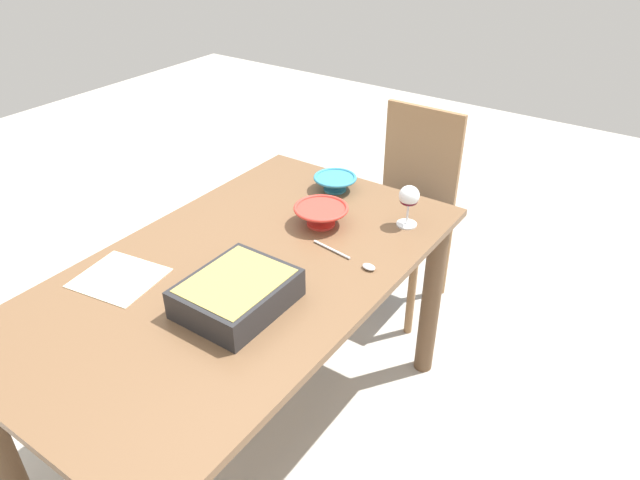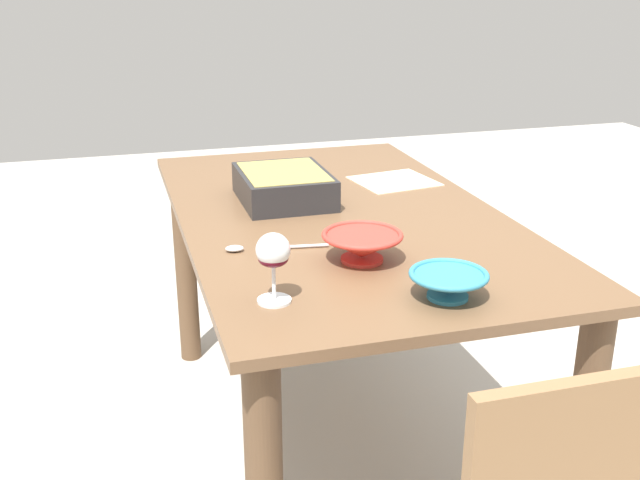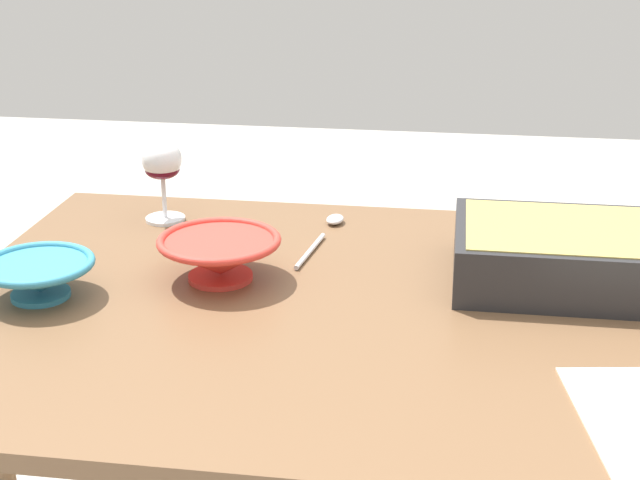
{
  "view_description": "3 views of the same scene",
  "coord_description": "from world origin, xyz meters",
  "px_view_note": "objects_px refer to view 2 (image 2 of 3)",
  "views": [
    {
      "loc": [
        -1.06,
        -1.03,
        1.77
      ],
      "look_at": [
        0.23,
        -0.14,
        0.79
      ],
      "focal_mm": 32.54,
      "sensor_mm": 36.0,
      "label": 1
    },
    {
      "loc": [
        1.91,
        -0.61,
        1.42
      ],
      "look_at": [
        0.27,
        -0.13,
        0.78
      ],
      "focal_mm": 42.87,
      "sensor_mm": 36.0,
      "label": 2
    },
    {
      "loc": [
        0.02,
        1.22,
        1.32
      ],
      "look_at": [
        0.22,
        -0.12,
        0.81
      ],
      "focal_mm": 52.29,
      "sensor_mm": 36.0,
      "label": 3
    }
  ],
  "objects_px": {
    "dining_table": "(338,259)",
    "wine_glass": "(273,255)",
    "casserole_dish": "(284,185)",
    "serving_spoon": "(256,248)",
    "napkin": "(394,181)",
    "small_bowl": "(362,245)",
    "mixing_bowl": "(448,283)"
  },
  "relations": [
    {
      "from": "dining_table",
      "to": "casserole_dish",
      "type": "relative_size",
      "value": 4.94
    },
    {
      "from": "napkin",
      "to": "serving_spoon",
      "type": "bearing_deg",
      "value": -48.72
    },
    {
      "from": "small_bowl",
      "to": "napkin",
      "type": "bearing_deg",
      "value": 152.43
    },
    {
      "from": "wine_glass",
      "to": "small_bowl",
      "type": "bearing_deg",
      "value": 123.66
    },
    {
      "from": "casserole_dish",
      "to": "small_bowl",
      "type": "height_order",
      "value": "casserole_dish"
    },
    {
      "from": "small_bowl",
      "to": "napkin",
      "type": "relative_size",
      "value": 0.8
    },
    {
      "from": "mixing_bowl",
      "to": "wine_glass",
      "type": "bearing_deg",
      "value": -102.97
    },
    {
      "from": "wine_glass",
      "to": "napkin",
      "type": "height_order",
      "value": "wine_glass"
    },
    {
      "from": "wine_glass",
      "to": "small_bowl",
      "type": "relative_size",
      "value": 0.79
    },
    {
      "from": "serving_spoon",
      "to": "mixing_bowl",
      "type": "bearing_deg",
      "value": 40.75
    },
    {
      "from": "napkin",
      "to": "casserole_dish",
      "type": "bearing_deg",
      "value": -74.93
    },
    {
      "from": "mixing_bowl",
      "to": "napkin",
      "type": "relative_size",
      "value": 0.7
    },
    {
      "from": "casserole_dish",
      "to": "serving_spoon",
      "type": "relative_size",
      "value": 1.21
    },
    {
      "from": "mixing_bowl",
      "to": "small_bowl",
      "type": "height_order",
      "value": "small_bowl"
    },
    {
      "from": "small_bowl",
      "to": "dining_table",
      "type": "bearing_deg",
      "value": 171.08
    },
    {
      "from": "serving_spoon",
      "to": "dining_table",
      "type": "bearing_deg",
      "value": 129.19
    },
    {
      "from": "dining_table",
      "to": "small_bowl",
      "type": "xyz_separation_m",
      "value": [
        0.36,
        -0.06,
        0.18
      ]
    },
    {
      "from": "wine_glass",
      "to": "serving_spoon",
      "type": "distance_m",
      "value": 0.31
    },
    {
      "from": "wine_glass",
      "to": "casserole_dish",
      "type": "distance_m",
      "value": 0.69
    },
    {
      "from": "wine_glass",
      "to": "napkin",
      "type": "relative_size",
      "value": 0.63
    },
    {
      "from": "small_bowl",
      "to": "serving_spoon",
      "type": "bearing_deg",
      "value": -120.95
    },
    {
      "from": "mixing_bowl",
      "to": "serving_spoon",
      "type": "bearing_deg",
      "value": -139.25
    },
    {
      "from": "small_bowl",
      "to": "napkin",
      "type": "xyz_separation_m",
      "value": [
        -0.61,
        0.32,
        -0.04
      ]
    },
    {
      "from": "dining_table",
      "to": "wine_glass",
      "type": "xyz_separation_m",
      "value": [
        0.52,
        -0.3,
        0.24
      ]
    },
    {
      "from": "casserole_dish",
      "to": "napkin",
      "type": "height_order",
      "value": "casserole_dish"
    },
    {
      "from": "serving_spoon",
      "to": "napkin",
      "type": "distance_m",
      "value": 0.72
    },
    {
      "from": "dining_table",
      "to": "serving_spoon",
      "type": "xyz_separation_m",
      "value": [
        0.23,
        -0.28,
        0.15
      ]
    },
    {
      "from": "dining_table",
      "to": "wine_glass",
      "type": "bearing_deg",
      "value": -29.99
    },
    {
      "from": "casserole_dish",
      "to": "serving_spoon",
      "type": "distance_m",
      "value": 0.4
    },
    {
      "from": "mixing_bowl",
      "to": "serving_spoon",
      "type": "distance_m",
      "value": 0.5
    },
    {
      "from": "dining_table",
      "to": "wine_glass",
      "type": "height_order",
      "value": "wine_glass"
    },
    {
      "from": "serving_spoon",
      "to": "napkin",
      "type": "height_order",
      "value": "serving_spoon"
    }
  ]
}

